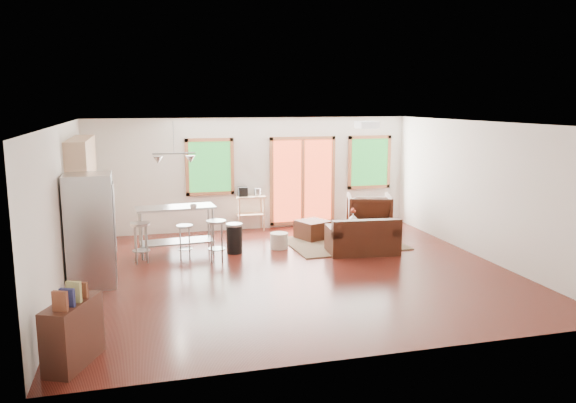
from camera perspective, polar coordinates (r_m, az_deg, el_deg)
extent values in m
cube|color=#38110C|center=(10.02, 0.44, -7.12)|extent=(7.50, 7.00, 0.02)
cube|color=white|center=(9.58, 0.46, 8.02)|extent=(7.50, 7.00, 0.02)
cube|color=silver|center=(13.10, -3.61, 2.82)|extent=(7.50, 0.02, 2.60)
cube|color=silver|center=(9.46, -22.09, -0.74)|extent=(0.02, 7.00, 2.60)
cube|color=silver|center=(11.29, 19.19, 1.10)|extent=(0.02, 7.00, 2.60)
cube|color=silver|center=(6.47, 8.71, -4.86)|extent=(7.50, 0.02, 2.60)
cube|color=#1A571F|center=(12.87, -7.95, 3.51)|extent=(0.94, 0.02, 1.14)
cube|color=#9F5C39|center=(12.81, -8.02, 6.22)|extent=(1.10, 0.05, 0.08)
cube|color=#9F5C39|center=(12.95, -7.88, 0.82)|extent=(1.10, 0.05, 0.08)
cube|color=#9F5C39|center=(12.82, -10.22, 3.42)|extent=(0.08, 0.05, 1.30)
cube|color=#9F5C39|center=(12.94, -5.70, 3.59)|extent=(0.08, 0.05, 1.30)
cube|color=#B4391D|center=(13.36, 1.50, 2.11)|extent=(1.44, 0.02, 1.94)
cube|color=#9F5C39|center=(13.26, 1.52, 6.44)|extent=(1.60, 0.05, 0.08)
cube|color=#9F5C39|center=(13.54, 1.48, -2.13)|extent=(1.60, 0.05, 0.08)
cube|color=#9F5C39|center=(13.17, -1.67, 1.99)|extent=(0.08, 0.05, 2.10)
cube|color=#9F5C39|center=(13.59, 4.58, 2.22)|extent=(0.08, 0.05, 2.10)
cube|color=#9F5C39|center=(13.36, 1.50, 2.11)|extent=(0.08, 0.05, 1.94)
cube|color=#1A571F|center=(13.88, 8.28, 3.98)|extent=(0.94, 0.02, 1.14)
cube|color=#9F5C39|center=(13.83, 8.34, 6.49)|extent=(1.10, 0.05, 0.08)
cube|color=#9F5C39|center=(13.96, 8.21, 1.49)|extent=(1.10, 0.05, 0.08)
cube|color=#9F5C39|center=(13.69, 6.31, 3.93)|extent=(0.08, 0.05, 1.30)
cube|color=#9F5C39|center=(14.09, 10.19, 4.01)|extent=(0.08, 0.05, 1.30)
cube|color=#485B3C|center=(11.93, 5.70, -4.24)|extent=(2.41, 1.90, 0.02)
cube|color=black|center=(11.25, 7.53, -4.22)|extent=(1.43, 0.91, 0.38)
cube|color=black|center=(10.89, 8.01, -2.75)|extent=(1.37, 0.32, 0.35)
cube|color=black|center=(11.04, 4.62, -3.04)|extent=(0.26, 0.79, 0.15)
cube|color=black|center=(11.37, 10.42, -2.79)|extent=(0.26, 0.79, 0.15)
cube|color=black|center=(11.16, 6.01, -3.02)|extent=(0.61, 0.55, 0.11)
cube|color=black|center=(11.32, 8.95, -2.89)|extent=(0.61, 0.55, 0.11)
cube|color=#381B13|center=(12.12, 7.55, -2.37)|extent=(1.02, 0.71, 0.04)
cube|color=#381B13|center=(11.89, 5.89, -3.52)|extent=(0.06, 0.06, 0.34)
cube|color=#381B13|center=(12.06, 9.57, -3.40)|extent=(0.06, 0.06, 0.34)
cube|color=#381B13|center=(12.28, 5.52, -3.07)|extent=(0.06, 0.06, 0.34)
cube|color=#381B13|center=(12.45, 9.09, -2.97)|extent=(0.06, 0.06, 0.34)
imported|color=black|center=(12.90, 8.21, -1.00)|extent=(1.19, 1.15, 0.99)
cube|color=black|center=(12.26, 2.55, -2.89)|extent=(0.80, 0.80, 0.41)
cylinder|color=beige|center=(11.48, -0.91, -4.00)|extent=(0.46, 0.46, 0.32)
imported|color=silver|center=(12.14, 6.63, -1.69)|extent=(0.21, 0.22, 0.18)
sphere|color=#B13F27|center=(12.14, 6.76, -0.99)|extent=(0.08, 0.08, 0.07)
sphere|color=#B13F27|center=(12.08, 6.53, -0.94)|extent=(0.08, 0.08, 0.07)
sphere|color=#B13F27|center=(12.14, 6.61, -0.80)|extent=(0.08, 0.08, 0.07)
imported|color=brown|center=(12.17, 8.43, -1.44)|extent=(0.21, 0.12, 0.29)
cube|color=tan|center=(11.26, -19.19, -3.34)|extent=(0.60, 2.20, 0.90)
cube|color=black|center=(11.16, -19.33, -0.99)|extent=(0.64, 2.24, 0.04)
cube|color=tan|center=(11.03, -20.26, 4.24)|extent=(0.36, 2.20, 0.70)
cylinder|color=#B7BABC|center=(10.65, -19.56, -0.91)|extent=(0.12, 0.12, 0.18)
cube|color=black|center=(11.53, -19.22, -0.04)|extent=(0.22, 0.18, 0.20)
cube|color=#B7BABC|center=(9.58, -19.44, -2.78)|extent=(0.75, 0.73, 1.83)
cube|color=gray|center=(9.56, -17.31, -2.68)|extent=(0.03, 0.67, 1.79)
cylinder|color=gray|center=(9.31, -17.26, -2.06)|extent=(0.02, 0.02, 1.22)
cylinder|color=gray|center=(9.75, -17.21, -1.52)|extent=(0.02, 0.02, 1.22)
cube|color=#B7BABC|center=(11.11, -11.35, -0.61)|extent=(1.54, 0.70, 0.04)
cube|color=gray|center=(11.26, -11.23, -4.01)|extent=(1.43, 0.62, 0.03)
cylinder|color=gray|center=(10.92, -14.65, -3.47)|extent=(0.04, 0.04, 0.91)
cylinder|color=gray|center=(11.09, -7.62, -3.02)|extent=(0.04, 0.04, 0.91)
cylinder|color=gray|center=(11.37, -14.82, -2.95)|extent=(0.04, 0.04, 0.91)
cylinder|color=gray|center=(11.53, -8.07, -2.53)|extent=(0.04, 0.04, 0.91)
imported|color=white|center=(10.75, -9.59, -0.46)|extent=(0.15, 0.13, 0.12)
cylinder|color=#B7BABC|center=(10.70, -14.79, -2.21)|extent=(0.40, 0.40, 0.04)
cylinder|color=gray|center=(10.89, -14.26, -4.03)|extent=(0.03, 0.03, 0.72)
cylinder|color=gray|center=(10.87, -15.27, -4.10)|extent=(0.03, 0.03, 0.72)
cylinder|color=gray|center=(10.68, -15.16, -4.34)|extent=(0.03, 0.03, 0.72)
cylinder|color=gray|center=(10.70, -14.13, -4.27)|extent=(0.03, 0.03, 0.72)
cylinder|color=gray|center=(10.82, -14.67, -4.83)|extent=(0.36, 0.36, 0.02)
cylinder|color=#B7BABC|center=(10.77, -10.48, -2.47)|extent=(0.34, 0.34, 0.04)
cylinder|color=gray|center=(10.93, -9.97, -4.06)|extent=(0.02, 0.02, 0.63)
cylinder|color=gray|center=(10.93, -10.86, -4.08)|extent=(0.02, 0.02, 0.63)
cylinder|color=gray|center=(10.77, -10.89, -4.30)|extent=(0.02, 0.02, 0.63)
cylinder|color=gray|center=(10.76, -9.99, -4.28)|extent=(0.02, 0.02, 0.63)
cylinder|color=gray|center=(10.88, -10.41, -4.74)|extent=(0.31, 0.31, 0.01)
cylinder|color=#B7BABC|center=(10.52, -7.31, -2.03)|extent=(0.41, 0.41, 0.04)
cylinder|color=gray|center=(10.71, -6.74, -3.95)|extent=(0.03, 0.03, 0.74)
cylinder|color=gray|center=(10.71, -7.81, -3.98)|extent=(0.03, 0.03, 0.74)
cylinder|color=gray|center=(10.51, -7.80, -4.25)|extent=(0.03, 0.03, 0.74)
cylinder|color=gray|center=(10.52, -6.71, -4.21)|extent=(0.03, 0.03, 0.74)
cylinder|color=gray|center=(10.64, -7.25, -4.78)|extent=(0.37, 0.37, 0.02)
cylinder|color=black|center=(11.16, -5.46, -3.84)|extent=(0.41, 0.41, 0.55)
cylinder|color=#B7BABC|center=(11.09, -5.49, -2.36)|extent=(0.43, 0.43, 0.05)
cube|color=tan|center=(13.00, -3.86, 0.50)|extent=(0.68, 0.44, 0.04)
cube|color=tan|center=(13.07, -3.84, -1.28)|extent=(0.64, 0.41, 0.03)
cube|color=tan|center=(12.86, -4.97, -1.40)|extent=(0.04, 0.04, 0.80)
cube|color=tan|center=(12.95, -2.46, -1.28)|extent=(0.04, 0.04, 0.80)
cube|color=tan|center=(13.19, -5.20, -1.11)|extent=(0.04, 0.04, 0.80)
cube|color=tan|center=(13.29, -2.75, -1.00)|extent=(0.04, 0.04, 0.80)
cube|color=black|center=(12.95, -4.62, 1.01)|extent=(0.21, 0.20, 0.21)
cylinder|color=#B7BABC|center=(13.01, -3.12, 0.99)|extent=(0.16, 0.16, 0.17)
cube|color=#381B13|center=(6.97, -21.01, -12.38)|extent=(0.64, 0.90, 0.75)
cube|color=brown|center=(6.55, -22.15, -9.37)|extent=(0.17, 0.11, 0.22)
cube|color=navy|center=(6.67, -21.52, -9.07)|extent=(0.17, 0.11, 0.21)
cube|color=tan|center=(6.78, -20.93, -8.56)|extent=(0.17, 0.11, 0.24)
cube|color=brown|center=(6.90, -20.33, -8.44)|extent=(0.17, 0.11, 0.19)
cube|color=white|center=(10.67, 7.99, 7.71)|extent=(0.35, 0.35, 0.12)
cylinder|color=gray|center=(10.77, -11.55, 6.40)|extent=(0.02, 0.02, 0.60)
cube|color=gray|center=(10.79, -11.50, 4.81)|extent=(0.80, 0.04, 0.03)
cone|color=#B7BABC|center=(10.79, -13.07, 4.11)|extent=(0.18, 0.18, 0.14)
cone|color=#B7BABC|center=(10.83, -9.89, 4.24)|extent=(0.18, 0.18, 0.14)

